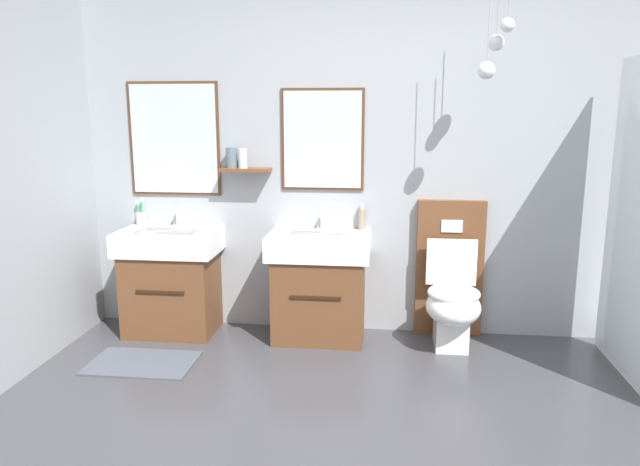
{
  "coord_description": "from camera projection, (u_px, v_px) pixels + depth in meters",
  "views": [
    {
      "loc": [
        -0.14,
        -2.41,
        1.62
      ],
      "look_at": [
        -0.58,
        1.49,
        0.81
      ],
      "focal_mm": 33.18,
      "sensor_mm": 36.0,
      "label": 1
    }
  ],
  "objects": [
    {
      "name": "wall_back",
      "position": [
        403.0,
        160.0,
        4.26
      ],
      "size": [
        4.93,
        0.63,
        2.54
      ],
      "color": "#999EA3",
      "rests_on": "ground"
    },
    {
      "name": "bath_mat",
      "position": [
        142.0,
        363.0,
        3.86
      ],
      "size": [
        0.68,
        0.44,
        0.01
      ],
      "primitive_type": "cube",
      "color": "#474C56",
      "rests_on": "ground"
    },
    {
      "name": "vanity_sink_left",
      "position": [
        172.0,
        279.0,
        4.36
      ],
      "size": [
        0.72,
        0.49,
        0.77
      ],
      "color": "brown",
      "rests_on": "ground"
    },
    {
      "name": "tap_on_left_sink",
      "position": [
        177.0,
        216.0,
        4.45
      ],
      "size": [
        0.03,
        0.13,
        0.11
      ],
      "color": "silver",
      "rests_on": "vanity_sink_left"
    },
    {
      "name": "vanity_sink_right",
      "position": [
        319.0,
        284.0,
        4.24
      ],
      "size": [
        0.72,
        0.49,
        0.77
      ],
      "color": "brown",
      "rests_on": "ground"
    },
    {
      "name": "tap_on_right_sink",
      "position": [
        322.0,
        219.0,
        4.33
      ],
      "size": [
        0.03,
        0.13,
        0.11
      ],
      "color": "silver",
      "rests_on": "vanity_sink_right"
    },
    {
      "name": "toilet",
      "position": [
        451.0,
        292.0,
        4.15
      ],
      "size": [
        0.48,
        0.63,
        1.0
      ],
      "color": "brown",
      "rests_on": "ground"
    },
    {
      "name": "toothbrush_cup",
      "position": [
        141.0,
        218.0,
        4.47
      ],
      "size": [
        0.07,
        0.07,
        0.21
      ],
      "color": "silver",
      "rests_on": "vanity_sink_left"
    },
    {
      "name": "soap_dispenser",
      "position": [
        362.0,
        219.0,
        4.29
      ],
      "size": [
        0.06,
        0.06,
        0.19
      ],
      "color": "gray",
      "rests_on": "vanity_sink_right"
    }
  ]
}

